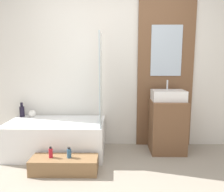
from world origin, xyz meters
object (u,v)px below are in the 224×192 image
object	(u,v)px
sink	(168,95)
bottle_soap_secondary	(69,153)
wooden_step_bench	(64,165)
vase_tall_dark	(22,111)
bottle_soap_primary	(51,153)
bathtub	(56,137)
vase_round_light	(32,113)

from	to	relation	value
sink	bottle_soap_secondary	xyz separation A→B (m)	(-1.34, -0.68, -0.61)
wooden_step_bench	sink	distance (m)	1.74
vase_tall_dark	bottle_soap_primary	size ratio (longest dim) A/B	1.63
bathtub	vase_tall_dark	distance (m)	0.75
wooden_step_bench	sink	size ratio (longest dim) A/B	1.71
bathtub	bottle_soap_primary	xyz separation A→B (m)	(0.08, -0.56, 0.01)
wooden_step_bench	bottle_soap_secondary	xyz separation A→B (m)	(0.06, -0.00, 0.15)
bathtub	vase_tall_dark	size ratio (longest dim) A/B	6.20
vase_round_light	bottle_soap_primary	world-z (taller)	vase_round_light
bathtub	wooden_step_bench	size ratio (longest dim) A/B	1.71
vase_tall_dark	vase_round_light	size ratio (longest dim) A/B	2.06
wooden_step_bench	vase_round_light	distance (m)	1.16
sink	bottle_soap_primary	size ratio (longest dim) A/B	3.47
bathtub	sink	xyz separation A→B (m)	(1.64, 0.12, 0.61)
sink	bottle_soap_secondary	distance (m)	1.62
vase_tall_dark	bottle_soap_secondary	distance (m)	1.28
wooden_step_bench	sink	xyz separation A→B (m)	(1.40, 0.68, 0.76)
sink	bottle_soap_secondary	bearing A→B (deg)	-153.29
bathtub	wooden_step_bench	distance (m)	0.62
bathtub	vase_tall_dark	world-z (taller)	vase_tall_dark
bottle_soap_primary	bottle_soap_secondary	xyz separation A→B (m)	(0.22, -0.00, -0.00)
sink	vase_round_light	distance (m)	2.12
bottle_soap_primary	bottle_soap_secondary	size ratio (longest dim) A/B	1.03
wooden_step_bench	sink	bearing A→B (deg)	25.70
vase_round_light	bottle_soap_secondary	bearing A→B (deg)	-47.93
vase_tall_dark	bottle_soap_primary	bearing A→B (deg)	-50.83
bottle_soap_secondary	vase_tall_dark	bearing A→B (deg)	137.23
wooden_step_bench	bathtub	bearing A→B (deg)	113.34
vase_round_light	bottle_soap_secondary	distance (m)	1.15
sink	wooden_step_bench	bearing A→B (deg)	-154.30
vase_tall_dark	bottle_soap_primary	world-z (taller)	vase_tall_dark
vase_tall_dark	bottle_soap_primary	xyz separation A→B (m)	(0.69, -0.84, -0.33)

